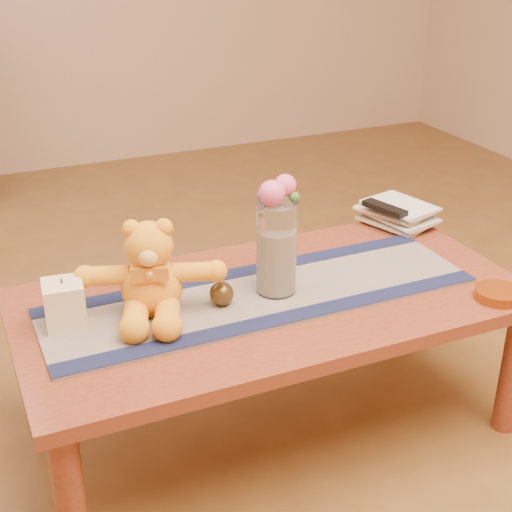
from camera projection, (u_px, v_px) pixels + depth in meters
name	position (u px, v px, depth m)	size (l,w,h in m)	color
floor	(271.00, 425.00, 2.21)	(5.50, 5.50, 0.00)	brown
coffee_table_top	(272.00, 301.00, 2.03)	(1.40, 0.70, 0.04)	maroon
table_leg_fl	(71.00, 501.00, 1.65)	(0.07, 0.07, 0.41)	maroon
table_leg_bl	(31.00, 368.00, 2.13)	(0.07, 0.07, 0.41)	maroon
table_leg_br	(399.00, 285.00, 2.60)	(0.07, 0.07, 0.41)	maroon
persian_runner	(261.00, 295.00, 2.01)	(1.20, 0.35, 0.01)	#211948
runner_border_near	(284.00, 318.00, 1.89)	(1.20, 0.06, 0.00)	#131939
runner_border_far	(240.00, 272.00, 2.13)	(1.20, 0.06, 0.00)	#131939
teddy_bear	(151.00, 269.00, 1.87)	(0.36, 0.30, 0.25)	orange
pillar_candle	(64.00, 304.00, 1.83)	(0.10, 0.10, 0.12)	beige
candle_wick	(61.00, 281.00, 1.81)	(0.00, 0.00, 0.01)	black
glass_vase	(277.00, 248.00, 1.97)	(0.11, 0.11, 0.26)	silver
potpourri_fill	(276.00, 261.00, 1.99)	(0.09, 0.09, 0.18)	beige
rose_left	(272.00, 193.00, 1.88)	(0.07, 0.07, 0.07)	#E4508A
rose_right	(285.00, 185.00, 1.91)	(0.06, 0.06, 0.06)	#E4508A
blue_flower_back	(275.00, 189.00, 1.93)	(0.04, 0.04, 0.04)	#4D5BA7
blue_flower_side	(264.00, 196.00, 1.91)	(0.04, 0.04, 0.04)	#4D5BA7
leaf_sprig	(294.00, 197.00, 1.90)	(0.03, 0.03, 0.03)	#33662D
bronze_ball	(222.00, 294.00, 1.94)	(0.07, 0.07, 0.07)	#473417
book_bottom	(381.00, 228.00, 2.42)	(0.17, 0.22, 0.02)	beige
book_lower	(383.00, 223.00, 2.41)	(0.16, 0.22, 0.02)	beige
book_upper	(380.00, 218.00, 2.40)	(0.17, 0.22, 0.02)	beige
book_top	(383.00, 212.00, 2.39)	(0.16, 0.22, 0.02)	beige
tv_remote	(385.00, 208.00, 2.38)	(0.04, 0.16, 0.02)	black
amber_dish	(498.00, 294.00, 1.99)	(0.13, 0.13, 0.03)	#BF5914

